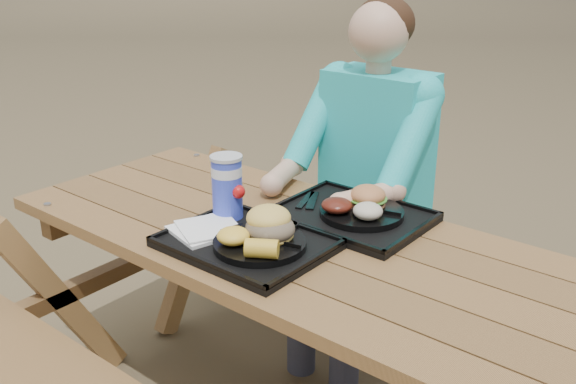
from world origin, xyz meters
The scene contains 17 objects.
picnic_table centered at (0.00, 0.00, 0.38)m, with size 1.80×1.49×0.75m, color #999999, non-canonical shape.
tray_near centered at (-0.03, -0.15, 0.76)m, with size 0.45×0.35×0.02m, color black.
tray_far centered at (0.10, 0.20, 0.76)m, with size 0.45×0.35×0.02m, color black.
plate_near centered at (0.03, -0.16, 0.78)m, with size 0.26×0.26×0.02m, color black.
plate_far centered at (0.13, 0.21, 0.78)m, with size 0.26×0.26×0.02m, color black.
napkin_stack centered at (-0.16, -0.18, 0.78)m, with size 0.17×0.17×0.02m, color white.
soda_cup centered at (-0.19, -0.06, 0.86)m, with size 0.09×0.09×0.19m, color #1B2ECA.
condiment_bbq centered at (-0.02, -0.02, 0.79)m, with size 0.05×0.05×0.03m, color black.
condiment_mustard centered at (0.03, -0.03, 0.78)m, with size 0.05×0.05×0.03m, color yellow.
sandwich centered at (0.04, -0.12, 0.86)m, with size 0.13×0.13×0.14m, color #F1C455, non-canonical shape.
mac_cheese centered at (-0.02, -0.21, 0.81)m, with size 0.09×0.09×0.05m, color yellow.
corn_cob centered at (0.10, -0.23, 0.82)m, with size 0.09×0.09×0.05m, color yellow, non-canonical shape.
cutlery_far centered at (-0.06, 0.20, 0.77)m, with size 0.03×0.15×0.01m, color black.
burger centered at (0.12, 0.24, 0.84)m, with size 0.11×0.11×0.10m, color #BD7442, non-canonical shape.
baked_beans centered at (0.08, 0.14, 0.81)m, with size 0.10×0.10×0.04m, color #571B11.
potato_salad centered at (0.18, 0.16, 0.81)m, with size 0.09×0.09×0.05m, color beige.
diner centered at (-0.08, 0.60, 0.64)m, with size 0.48×0.84×1.28m, color #1CC7B6, non-canonical shape.
Camera 1 is at (1.10, -1.35, 1.56)m, focal length 40.00 mm.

